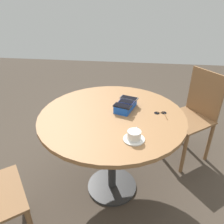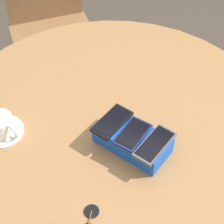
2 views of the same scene
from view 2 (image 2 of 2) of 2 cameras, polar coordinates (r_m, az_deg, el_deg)
The scene contains 9 objects.
round_table at distance 1.30m, azimuth 0.00°, elevation -4.00°, with size 1.11×1.11×0.77m.
phone_box at distance 1.11m, azimuth 3.16°, elevation -4.25°, with size 0.24×0.17×0.06m.
phone_gray at distance 1.06m, azimuth 6.53°, elevation -4.92°, with size 0.10×0.15×0.01m.
phone_navy at distance 1.08m, azimuth 3.19°, elevation -3.35°, with size 0.09×0.13×0.01m.
phone_black at distance 1.11m, azimuth 0.02°, elevation -1.46°, with size 0.10×0.15×0.01m.
saucer at distance 1.21m, azimuth -16.46°, elevation -2.88°, with size 0.14×0.14×0.01m, color silver.
coffee_cup at distance 1.19m, azimuth -16.70°, elevation -1.90°, with size 0.12×0.09×0.06m.
sunglasses at distance 1.00m, azimuth -3.90°, elevation -16.31°, with size 0.12×0.09×0.01m.
chair_far_side at distance 2.19m, azimuth -9.18°, elevation 12.62°, with size 0.64×0.64×0.88m.
Camera 2 is at (-0.27, 0.78, 1.67)m, focal length 60.00 mm.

